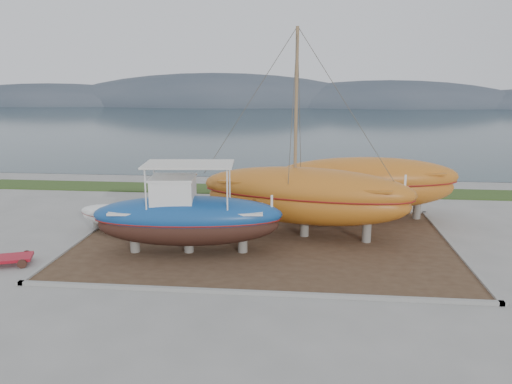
# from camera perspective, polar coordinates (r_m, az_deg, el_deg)

# --- Properties ---
(ground) EXTENTS (140.00, 140.00, 0.00)m
(ground) POSITION_cam_1_polar(r_m,az_deg,el_deg) (21.12, -0.04, -9.26)
(ground) COLOR gray
(ground) RESTS_ON ground
(dirt_patch) EXTENTS (18.00, 12.00, 0.06)m
(dirt_patch) POSITION_cam_1_polar(r_m,az_deg,el_deg) (24.84, 0.89, -5.70)
(dirt_patch) COLOR #422D1E
(dirt_patch) RESTS_ON ground
(curb_frame) EXTENTS (18.60, 12.60, 0.15)m
(curb_frame) POSITION_cam_1_polar(r_m,az_deg,el_deg) (24.83, 0.89, -5.60)
(curb_frame) COLOR gray
(curb_frame) RESTS_ON ground
(grass_strip) EXTENTS (44.00, 3.00, 0.08)m
(grass_strip) POSITION_cam_1_polar(r_m,az_deg,el_deg) (35.89, 2.45, 0.22)
(grass_strip) COLOR #284219
(grass_strip) RESTS_ON ground
(sea) EXTENTS (260.00, 100.00, 0.04)m
(sea) POSITION_cam_1_polar(r_m,az_deg,el_deg) (89.82, 4.51, 7.92)
(sea) COLOR #1B3137
(sea) RESTS_ON ground
(mountain_ridge) EXTENTS (200.00, 36.00, 20.00)m
(mountain_ridge) POSITION_cam_1_polar(r_m,az_deg,el_deg) (144.67, 5.03, 9.86)
(mountain_ridge) COLOR #333D49
(mountain_ridge) RESTS_ON ground
(blue_caique) EXTENTS (8.90, 3.53, 4.18)m
(blue_caique) POSITION_cam_1_polar(r_m,az_deg,el_deg) (22.96, -7.82, -1.87)
(blue_caique) COLOR #16478B
(blue_caique) RESTS_ON dirt_patch
(white_dinghy) EXTENTS (4.65, 2.71, 1.32)m
(white_dinghy) POSITION_cam_1_polar(r_m,az_deg,el_deg) (27.29, -15.61, -2.95)
(white_dinghy) COLOR white
(white_dinghy) RESTS_ON dirt_patch
(orange_sailboat) EXTENTS (11.21, 5.28, 10.27)m
(orange_sailboat) POSITION_cam_1_polar(r_m,az_deg,el_deg) (24.64, 5.80, 6.41)
(orange_sailboat) COLOR #AE601A
(orange_sailboat) RESTS_ON dirt_patch
(orange_bare_hull) EXTENTS (10.74, 4.08, 3.44)m
(orange_bare_hull) POSITION_cam_1_polar(r_m,az_deg,el_deg) (28.96, 12.34, 0.32)
(orange_bare_hull) COLOR #AE601A
(orange_bare_hull) RESTS_ON dirt_patch
(red_trailer) EXTENTS (2.87, 2.12, 0.37)m
(red_trailer) POSITION_cam_1_polar(r_m,az_deg,el_deg) (24.44, -26.19, -7.05)
(red_trailer) COLOR #A71221
(red_trailer) RESTS_ON ground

